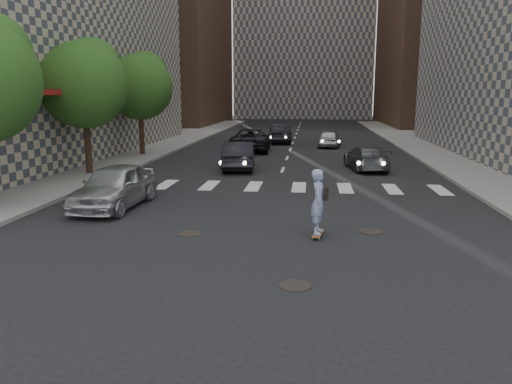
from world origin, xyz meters
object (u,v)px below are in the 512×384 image
traffic_car_a (239,155)px  tree_c (141,84)px  traffic_car_b (366,158)px  traffic_car_c (251,140)px  silver_sedan (115,186)px  traffic_car_e (280,134)px  skateboarder (319,202)px  traffic_car_d (330,138)px  tree_b (86,81)px

traffic_car_a → tree_c: bearing=-41.7°
traffic_car_b → traffic_car_c: 10.94m
silver_sedan → traffic_car_e: bearing=82.9°
skateboarder → traffic_car_c: skateboarder is taller
traffic_car_b → traffic_car_c: bearing=-56.1°
traffic_car_a → traffic_car_d: (5.28, 12.06, -0.09)m
tree_b → silver_sedan: bearing=-59.8°
traffic_car_c → traffic_car_e: 6.41m
traffic_car_a → traffic_car_e: 15.05m
tree_b → traffic_car_c: size_ratio=1.16×
tree_c → traffic_car_d: bearing=29.1°
traffic_car_d → traffic_car_a: bearing=72.9°
traffic_car_a → skateboarder: bearing=102.5°
tree_c → traffic_car_b: 15.19m
tree_c → traffic_car_e: size_ratio=1.42×
tree_c → traffic_car_a: (7.08, -5.18, -3.90)m
traffic_car_a → traffic_car_e: bearing=-100.4°
tree_b → tree_c: (0.00, 8.00, 0.00)m
tree_c → traffic_car_d: 14.70m
tree_b → tree_c: 8.00m
tree_c → traffic_car_b: tree_c is taller
traffic_car_c → traffic_car_a: bearing=90.0°
silver_sedan → traffic_car_d: size_ratio=1.18×
skateboarder → traffic_car_d: skateboarder is taller
traffic_car_e → skateboarder: bearing=88.9°
traffic_car_d → tree_c: bearing=35.6°
silver_sedan → traffic_car_e: silver_sedan is taller
tree_c → silver_sedan: size_ratio=1.44×
silver_sedan → traffic_car_b: size_ratio=1.04×
silver_sedan → traffic_car_a: silver_sedan is taller
skateboarder → traffic_car_b: bearing=86.5°
traffic_car_c → traffic_car_d: size_ratio=1.46×
tree_c → traffic_car_b: size_ratio=1.49×
traffic_car_e → traffic_car_d: bearing=136.8°
traffic_car_a → traffic_car_d: size_ratio=1.17×
tree_b → silver_sedan: 8.76m
traffic_car_c → tree_b: bearing=57.5°
traffic_car_b → traffic_car_e: bearing=-76.4°
traffic_car_b → silver_sedan: bearing=38.2°
tree_b → silver_sedan: tree_b is taller
tree_c → traffic_car_e: tree_c is taller
tree_c → traffic_car_c: size_ratio=1.16×
silver_sedan → traffic_car_c: (2.73, 18.43, 0.01)m
traffic_car_d → traffic_car_e: (-3.99, 2.93, 0.10)m
skateboarder → traffic_car_e: skateboarder is taller
skateboarder → traffic_car_a: (-4.10, 12.60, -0.27)m
tree_b → skateboarder: bearing=-41.2°
traffic_car_e → tree_c: bearing=42.6°
traffic_car_a → traffic_car_d: bearing=-119.1°
traffic_car_e → traffic_car_a: bearing=78.2°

